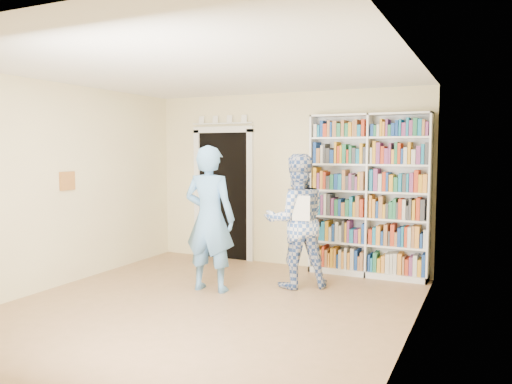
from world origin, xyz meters
TOP-DOWN VIEW (x-y plane):
  - floor at (0.00, 0.00)m, footprint 5.00×5.00m
  - ceiling at (0.00, 0.00)m, footprint 5.00×5.00m
  - wall_back at (0.00, 2.50)m, footprint 4.50×0.00m
  - wall_left at (-2.25, 0.00)m, footprint 0.00×5.00m
  - wall_right at (2.25, 0.00)m, footprint 0.00×5.00m
  - bookshelf at (1.35, 2.34)m, footprint 1.69×0.32m
  - doorway at (-1.10, 2.48)m, footprint 1.10×0.08m
  - wall_art at (-2.23, 0.20)m, footprint 0.03×0.25m
  - man_blue at (-0.32, 0.71)m, footprint 0.71×0.50m
  - man_plaid at (0.62, 1.36)m, footprint 1.09×1.04m
  - paper_sheet at (0.77, 1.12)m, footprint 0.23×0.04m

SIDE VIEW (x-z plane):
  - floor at x=0.00m, z-range 0.00..0.00m
  - man_plaid at x=0.62m, z-range 0.00..1.77m
  - man_blue at x=-0.32m, z-range 0.00..1.87m
  - paper_sheet at x=0.77m, z-range 0.92..1.24m
  - bookshelf at x=1.35m, z-range 0.01..2.34m
  - doorway at x=-1.10m, z-range -0.04..2.39m
  - wall_back at x=0.00m, z-range -0.90..3.60m
  - wall_left at x=-2.25m, z-range -1.15..3.85m
  - wall_right at x=2.25m, z-range -1.15..3.85m
  - wall_art at x=-2.23m, z-range 1.27..1.52m
  - ceiling at x=0.00m, z-range 2.70..2.70m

